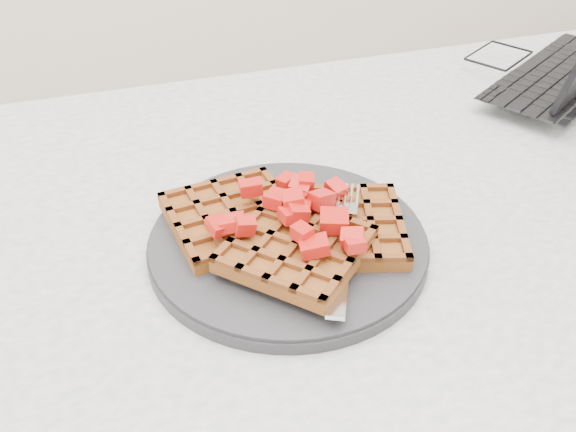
{
  "coord_description": "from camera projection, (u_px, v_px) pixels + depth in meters",
  "views": [
    {
      "loc": [
        -0.26,
        -0.47,
        1.15
      ],
      "look_at": [
        -0.11,
        -0.01,
        0.79
      ],
      "focal_mm": 40.0,
      "sensor_mm": 36.0,
      "label": 1
    }
  ],
  "objects": [
    {
      "name": "laptop",
      "position": [
        552.0,
        61.0,
        0.9
      ],
      "size": [
        0.36,
        0.34,
        0.21
      ],
      "rotation": [
        0.0,
        0.0,
        3.69
      ],
      "color": "black",
      "rests_on": "table"
    },
    {
      "name": "strawberry_pile",
      "position": [
        288.0,
        204.0,
        0.59
      ],
      "size": [
        0.15,
        0.15,
        0.02
      ],
      "primitive_type": null,
      "color": "#9F0100",
      "rests_on": "waffles"
    },
    {
      "name": "waffles",
      "position": [
        289.0,
        229.0,
        0.6
      ],
      "size": [
        0.23,
        0.22,
        0.03
      ],
      "color": "brown",
      "rests_on": "plate"
    },
    {
      "name": "table",
      "position": [
        381.0,
        302.0,
        0.73
      ],
      "size": [
        1.2,
        0.8,
        0.75
      ],
      "color": "silver",
      "rests_on": "ground"
    },
    {
      "name": "plate",
      "position": [
        288.0,
        243.0,
        0.62
      ],
      "size": [
        0.27,
        0.27,
        0.02
      ],
      "primitive_type": "cylinder",
      "color": "#252527",
      "rests_on": "table"
    },
    {
      "name": "fork",
      "position": [
        343.0,
        246.0,
        0.59
      ],
      "size": [
        0.1,
        0.17,
        0.02
      ],
      "primitive_type": null,
      "rotation": [
        0.0,
        0.0,
        -0.45
      ],
      "color": "silver",
      "rests_on": "plate"
    }
  ]
}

